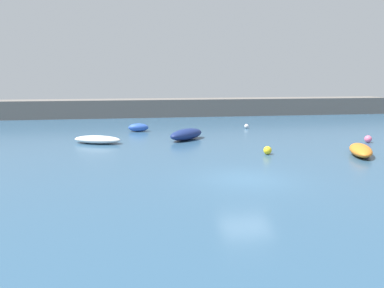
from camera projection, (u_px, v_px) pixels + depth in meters
ground_plane at (247, 181)px, 17.95m from camera, size 120.00×120.00×0.20m
harbor_breakwater at (173, 107)px, 47.06m from camera, size 57.07×3.89×2.13m
open_tender_yellow at (186, 134)px, 29.07m from camera, size 3.50×3.43×0.87m
rowboat_blue_near at (97, 140)px, 27.54m from camera, size 3.85×2.64×0.57m
rowboat_white_midwater at (361, 150)px, 23.30m from camera, size 2.64×3.74×0.68m
dinghy_near_pier at (138, 127)px, 33.58m from camera, size 1.83×0.97×0.73m
mooring_buoy_pink at (368, 139)px, 27.90m from camera, size 0.53×0.53×0.53m
mooring_buoy_yellow at (268, 150)px, 23.62m from camera, size 0.52×0.52×0.52m
mooring_buoy_white at (247, 126)px, 35.71m from camera, size 0.40×0.40×0.40m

